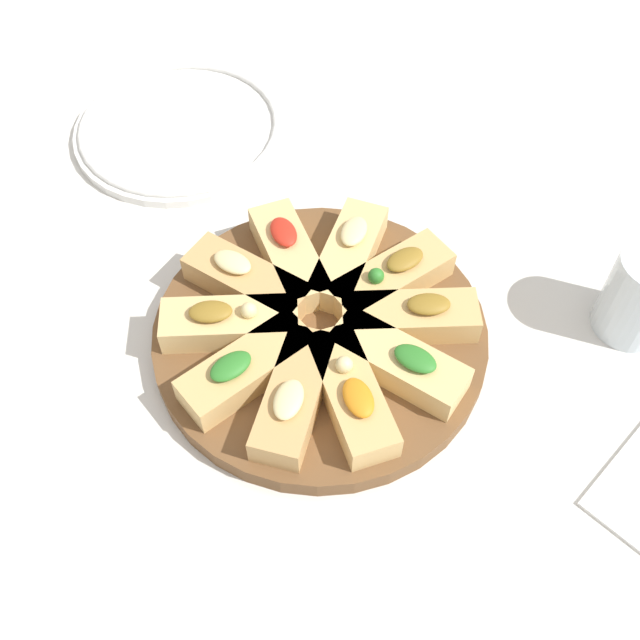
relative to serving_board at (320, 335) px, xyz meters
name	(u,v)px	position (x,y,z in m)	size (l,w,h in m)	color
ground_plane	(320,341)	(0.00, 0.00, -0.01)	(3.00, 3.00, 0.00)	silver
serving_board	(320,335)	(0.00, 0.00, 0.00)	(0.32, 0.32, 0.02)	brown
focaccia_slice_0	(246,368)	(-0.08, 0.04, 0.03)	(0.14, 0.10, 0.04)	tan
focaccia_slice_1	(294,396)	(-0.09, -0.01, 0.03)	(0.13, 0.06, 0.04)	tan
focaccia_slice_2	(351,393)	(-0.06, -0.06, 0.03)	(0.13, 0.12, 0.04)	tan
focaccia_slice_3	(399,362)	(-0.02, -0.08, 0.03)	(0.07, 0.14, 0.04)	#DBB775
focaccia_slice_4	(411,316)	(0.04, -0.08, 0.03)	(0.10, 0.14, 0.04)	tan
focaccia_slice_5	(391,278)	(0.07, -0.04, 0.03)	(0.13, 0.11, 0.04)	tan
focaccia_slice_6	(349,254)	(0.09, 0.01, 0.03)	(0.13, 0.05, 0.04)	#DBB775
focaccia_slice_7	(289,255)	(0.06, 0.06, 0.03)	(0.12, 0.12, 0.04)	#DBB775
focaccia_slice_8	(247,281)	(0.01, 0.08, 0.03)	(0.07, 0.13, 0.04)	tan
focaccia_slice_9	(229,322)	(-0.04, 0.08, 0.03)	(0.10, 0.14, 0.04)	#DBB775
plate_right	(180,128)	(0.22, 0.28, 0.00)	(0.26, 0.26, 0.02)	white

